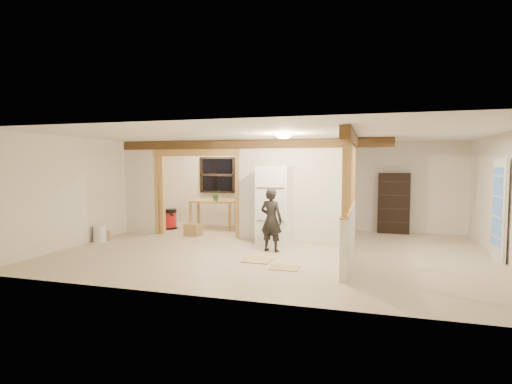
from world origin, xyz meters
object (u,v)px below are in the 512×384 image
(shop_vac, at_px, (170,219))
(bookshelf, at_px, (394,203))
(work_table, at_px, (213,214))
(woman, at_px, (271,220))
(refrigerator, at_px, (274,205))

(shop_vac, bearing_deg, bookshelf, 9.63)
(bookshelf, bearing_deg, work_table, -173.07)
(woman, xyz_separation_m, bookshelf, (2.65, 3.16, 0.14))
(refrigerator, xyz_separation_m, shop_vac, (-3.43, 1.21, -0.62))
(work_table, bearing_deg, shop_vac, -163.74)
(work_table, height_order, bookshelf, bookshelf)
(refrigerator, height_order, woman, refrigerator)
(shop_vac, xyz_separation_m, bookshelf, (6.22, 1.06, 0.53))
(woman, xyz_separation_m, shop_vac, (-3.57, 2.10, -0.39))
(shop_vac, height_order, bookshelf, bookshelf)
(work_table, relative_size, bookshelf, 0.80)
(work_table, height_order, shop_vac, work_table)
(bookshelf, bearing_deg, shop_vac, -170.37)
(woman, relative_size, bookshelf, 0.84)
(woman, distance_m, bookshelf, 4.12)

